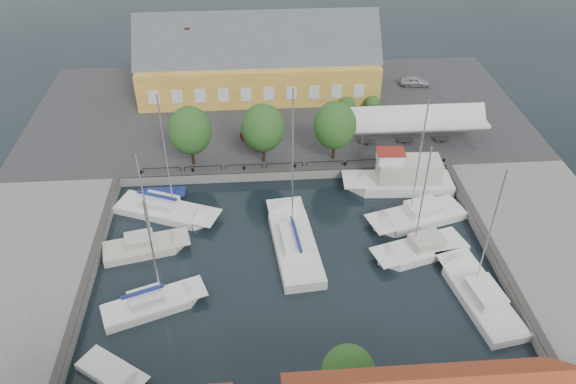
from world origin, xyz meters
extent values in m
plane|color=black|center=(0.00, 0.00, 0.00)|extent=(140.00, 140.00, 0.00)
cube|color=#2D2D30|center=(0.00, 23.00, 0.50)|extent=(56.00, 26.00, 1.00)
cube|color=slate|center=(-22.00, -2.00, 0.50)|extent=(12.00, 24.00, 1.00)
cube|color=slate|center=(22.00, -2.00, 0.50)|extent=(12.00, 24.00, 1.00)
cube|color=#383533|center=(0.00, 10.30, 1.06)|extent=(56.00, 0.60, 0.12)
cube|color=#383533|center=(-16.30, -2.00, 1.06)|extent=(0.60, 24.00, 0.12)
cube|color=#383533|center=(16.30, -2.00, 1.06)|extent=(0.60, 24.00, 0.12)
cylinder|color=black|center=(-14.00, 10.60, 1.20)|extent=(0.24, 0.24, 0.40)
cylinder|color=black|center=(-9.00, 10.60, 1.20)|extent=(0.24, 0.24, 0.40)
cylinder|color=black|center=(-4.00, 10.60, 1.20)|extent=(0.24, 0.24, 0.40)
cylinder|color=black|center=(1.00, 10.60, 1.20)|extent=(0.24, 0.24, 0.40)
cylinder|color=black|center=(6.00, 10.60, 1.20)|extent=(0.24, 0.24, 0.40)
cylinder|color=black|center=(11.00, 10.60, 1.20)|extent=(0.24, 0.24, 0.40)
cylinder|color=black|center=(16.00, 10.60, 1.20)|extent=(0.24, 0.24, 0.40)
cube|color=#BB8E2D|center=(-2.00, 28.00, 3.25)|extent=(28.00, 10.00, 4.50)
cube|color=#474C51|center=(-2.00, 28.00, 6.75)|extent=(28.56, 7.60, 7.60)
cube|color=#BB8E2D|center=(-12.00, 34.00, 2.75)|extent=(6.00, 6.00, 3.50)
cube|color=brown|center=(-10.00, 28.00, 8.60)|extent=(0.60, 0.60, 1.20)
cube|color=silver|center=(14.00, 14.50, 3.70)|extent=(14.00, 4.00, 0.25)
cylinder|color=silver|center=(8.00, 12.70, 2.35)|extent=(0.10, 0.10, 2.70)
cylinder|color=silver|center=(8.00, 16.30, 2.35)|extent=(0.10, 0.10, 2.70)
cylinder|color=silver|center=(14.00, 12.70, 2.35)|extent=(0.10, 0.10, 2.70)
cylinder|color=silver|center=(14.00, 16.30, 2.35)|extent=(0.10, 0.10, 2.70)
cylinder|color=silver|center=(20.00, 12.70, 2.35)|extent=(0.10, 0.10, 2.70)
cylinder|color=silver|center=(20.00, 16.30, 2.35)|extent=(0.10, 0.10, 2.70)
cylinder|color=black|center=(-9.00, 12.00, 2.05)|extent=(0.30, 0.30, 2.10)
ellipsoid|color=#204A1A|center=(-9.00, 12.00, 4.88)|extent=(4.20, 4.20, 4.83)
cylinder|color=black|center=(-2.00, 12.00, 2.05)|extent=(0.30, 0.30, 2.10)
ellipsoid|color=#204A1A|center=(-2.00, 12.00, 4.88)|extent=(4.20, 4.20, 4.83)
cylinder|color=black|center=(5.00, 12.00, 2.05)|extent=(0.30, 0.30, 2.10)
ellipsoid|color=#204A1A|center=(5.00, 12.00, 4.88)|extent=(4.20, 4.20, 4.83)
imported|color=#A9AAB1|center=(17.42, 27.86, 1.62)|extent=(3.84, 2.02, 1.25)
imported|color=#5E1518|center=(-2.89, 15.43, 1.60)|extent=(3.08, 3.70, 1.19)
cube|color=white|center=(0.19, -0.63, 0.15)|extent=(4.21, 9.22, 1.50)
cube|color=white|center=(0.08, 0.48, 0.94)|extent=(4.25, 10.98, 0.08)
cube|color=white|center=(0.17, -0.41, 1.40)|extent=(2.62, 3.78, 0.90)
cylinder|color=silver|center=(0.02, 1.14, 7.60)|extent=(0.12, 0.12, 13.40)
cube|color=navy|center=(0.19, -0.63, 2.15)|extent=(0.66, 4.47, 0.22)
cube|color=white|center=(11.64, 7.91, 0.10)|extent=(8.71, 3.67, 1.80)
cube|color=white|center=(10.58, 7.97, 1.04)|extent=(10.41, 3.63, 0.08)
cube|color=beige|center=(11.64, 7.91, 2.10)|extent=(6.02, 3.04, 2.20)
cube|color=white|center=(9.72, 8.01, 3.50)|extent=(2.44, 1.89, 1.20)
cube|color=maroon|center=(9.72, 8.01, 4.15)|extent=(2.66, 2.00, 0.10)
cube|color=white|center=(12.06, 3.20, 0.05)|extent=(7.89, 5.03, 1.30)
cube|color=white|center=(11.18, 2.94, 0.74)|extent=(9.25, 5.33, 0.08)
cube|color=white|center=(11.88, 3.14, 1.20)|extent=(3.40, 2.84, 0.90)
cylinder|color=silver|center=(10.65, 2.78, 6.41)|extent=(0.12, 0.12, 11.42)
cube|color=white|center=(11.15, -1.18, 0.05)|extent=(7.11, 4.48, 1.30)
cube|color=white|center=(10.36, -1.41, 0.74)|extent=(8.35, 4.75, 0.08)
cube|color=beige|center=(10.99, -1.23, 1.20)|extent=(3.06, 2.53, 0.90)
cylinder|color=silver|center=(9.88, -1.55, 5.66)|extent=(0.12, 0.12, 9.91)
cube|color=white|center=(13.83, -7.43, 0.05)|extent=(4.34, 8.12, 1.30)
cube|color=white|center=(13.67, -6.48, 0.74)|extent=(4.48, 9.62, 0.08)
cube|color=white|center=(13.80, -7.24, 1.20)|extent=(2.58, 3.39, 0.90)
cylinder|color=silver|center=(13.57, -5.91, 6.09)|extent=(0.12, 0.12, 10.77)
cube|color=white|center=(-11.81, 5.70, 0.05)|extent=(8.38, 5.62, 1.30)
cube|color=white|center=(-10.90, 5.33, 0.74)|extent=(9.79, 6.11, 0.08)
cube|color=white|center=(-11.63, 5.62, 1.20)|extent=(3.65, 2.98, 0.90)
cylinder|color=silver|center=(-10.35, 5.10, 6.45)|extent=(0.12, 0.12, 11.50)
cube|color=navy|center=(-11.81, 5.70, 1.95)|extent=(3.73, 1.69, 0.22)
cube|color=beige|center=(-12.90, 0.52, 0.05)|extent=(6.21, 3.71, 1.30)
cube|color=beige|center=(-12.19, 0.68, 0.74)|extent=(7.32, 3.86, 0.08)
cube|color=beige|center=(-12.76, 0.55, 1.20)|extent=(2.63, 2.17, 0.90)
cylinder|color=silver|center=(-11.76, 0.77, 5.05)|extent=(0.12, 0.12, 8.70)
cube|color=white|center=(-11.49, -6.04, 0.05)|extent=(6.72, 4.42, 1.30)
cube|color=white|center=(-10.75, -5.77, 0.74)|extent=(7.87, 4.76, 0.08)
cube|color=white|center=(-11.34, -5.99, 1.20)|extent=(2.92, 2.40, 0.90)
cylinder|color=silver|center=(-10.31, -5.61, 5.32)|extent=(0.12, 0.12, 9.24)
cube|color=navy|center=(-11.49, -6.04, 1.95)|extent=(3.03, 1.29, 0.22)
cube|color=white|center=(-13.31, -11.39, 0.05)|extent=(4.53, 4.01, 0.90)
cube|color=white|center=(-12.88, -11.69, 0.54)|extent=(5.17, 4.43, 0.08)
cube|color=navy|center=(-11.99, 8.17, 0.05)|extent=(3.26, 1.66, 0.80)
cube|color=navy|center=(-11.59, 8.17, 0.49)|extent=(3.90, 1.61, 0.08)
camera|label=1|loc=(-2.93, -35.19, 32.09)|focal=35.00mm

